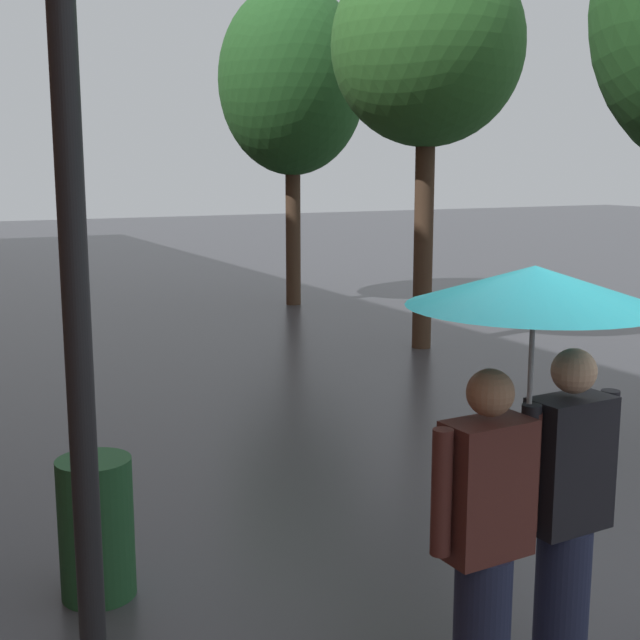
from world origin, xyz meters
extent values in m
cylinder|color=#473323|center=(3.39, 7.39, 1.56)|extent=(0.27, 0.27, 3.12)
ellipsoid|color=#2D6628|center=(3.39, 7.39, 4.13)|extent=(2.59, 2.59, 2.68)
cylinder|color=#473323|center=(3.44, 11.70, 1.39)|extent=(0.27, 0.27, 2.79)
ellipsoid|color=#235623|center=(3.44, 11.70, 4.04)|extent=(2.64, 2.64, 3.34)
cylinder|color=#1E233D|center=(-1.04, 0.30, 0.41)|extent=(0.26, 0.26, 0.83)
cube|color=#4C231E|center=(-1.04, 0.30, 1.14)|extent=(0.41, 0.24, 0.62)
sphere|color=#9E7051|center=(-1.04, 0.30, 1.57)|extent=(0.21, 0.21, 0.21)
cylinder|color=#4C231E|center=(-1.29, 0.29, 1.17)|extent=(0.09, 0.09, 0.56)
cylinder|color=#4C231E|center=(-0.79, 0.31, 1.17)|extent=(0.09, 0.09, 0.56)
cylinder|color=#1E233D|center=(-0.54, 0.32, 0.42)|extent=(0.26, 0.26, 0.85)
cube|color=black|center=(-0.54, 0.32, 1.17)|extent=(0.41, 0.24, 0.64)
sphere|color=tan|center=(-0.54, 0.32, 1.61)|extent=(0.21, 0.21, 0.21)
cylinder|color=black|center=(-0.79, 0.31, 1.20)|extent=(0.09, 0.09, 0.57)
cylinder|color=black|center=(-0.29, 0.34, 1.20)|extent=(0.09, 0.09, 0.57)
cylinder|color=#9E9EA3|center=(-0.79, 0.33, 1.37)|extent=(0.02, 0.02, 1.15)
cone|color=#1EB2C6|center=(-0.79, 0.33, 2.02)|extent=(1.13, 1.13, 0.18)
cylinder|color=black|center=(-2.60, 1.14, 1.96)|extent=(0.12, 0.12, 3.92)
cylinder|color=#1E4C28|center=(-2.32, 2.31, 0.42)|extent=(0.44, 0.44, 0.85)
camera|label=1|loc=(-3.32, -2.54, 2.53)|focal=48.17mm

